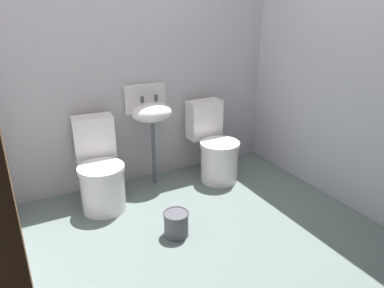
{
  "coord_description": "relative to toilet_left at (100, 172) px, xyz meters",
  "views": [
    {
      "loc": [
        -1.22,
        -1.97,
        1.73
      ],
      "look_at": [
        0.0,
        0.32,
        0.7
      ],
      "focal_mm": 33.68,
      "sensor_mm": 36.0,
      "label": 1
    }
  ],
  "objects": [
    {
      "name": "ground_plane",
      "position": [
        0.59,
        -0.94,
        -0.36
      ],
      "size": [
        3.13,
        2.99,
        0.08
      ],
      "primitive_type": "cube",
      "color": "slate"
    },
    {
      "name": "wall_back",
      "position": [
        0.59,
        0.4,
        0.74
      ],
      "size": [
        3.13,
        0.1,
        2.13
      ],
      "primitive_type": "cube",
      "color": "#B5AEB4",
      "rests_on": "ground"
    },
    {
      "name": "wall_right",
      "position": [
        2.01,
        -0.84,
        0.74
      ],
      "size": [
        0.1,
        2.79,
        2.13
      ],
      "primitive_type": "cube",
      "color": "#AEB0B7",
      "rests_on": "ground"
    },
    {
      "name": "toilet_left",
      "position": [
        0.0,
        0.0,
        0.0
      ],
      "size": [
        0.44,
        0.63,
        0.78
      ],
      "rotation": [
        0.0,
        0.0,
        3.03
      ],
      "color": "silver",
      "rests_on": "ground"
    },
    {
      "name": "toilet_right",
      "position": [
        1.19,
        -0.0,
        0.0
      ],
      "size": [
        0.42,
        0.61,
        0.78
      ],
      "rotation": [
        0.0,
        0.0,
        3.18
      ],
      "color": "white",
      "rests_on": "ground"
    },
    {
      "name": "sink",
      "position": [
        0.58,
        0.19,
        0.43
      ],
      "size": [
        0.42,
        0.35,
        0.99
      ],
      "color": "#4C4D53",
      "rests_on": "ground"
    },
    {
      "name": "bucket",
      "position": [
        0.39,
        -0.74,
        -0.21
      ],
      "size": [
        0.21,
        0.21,
        0.21
      ],
      "color": "#4C4D53",
      "rests_on": "ground"
    }
  ]
}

